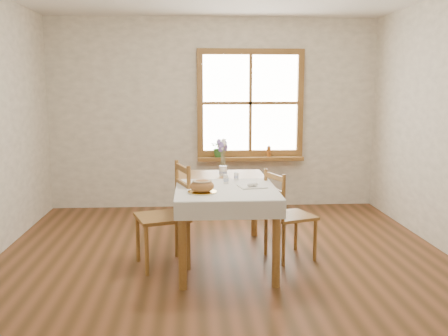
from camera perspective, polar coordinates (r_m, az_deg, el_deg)
The scene contains 18 objects.
ground at distance 4.71m, azimuth 0.24°, elevation -11.46°, with size 5.00×5.00×0.00m, color brown.
room_walls at distance 4.41m, azimuth 0.25°, elevation 9.78°, with size 4.60×5.10×2.65m.
window at distance 6.92m, azimuth 3.02°, elevation 7.42°, with size 1.46×0.08×1.46m.
window_sill at distance 6.91m, azimuth 3.04°, elevation 1.10°, with size 1.46×0.20×0.05m.
dining_table at distance 4.81m, azimuth 0.00°, elevation -2.76°, with size 0.90×1.60×0.75m.
table_linen at distance 4.50m, azimuth 0.25°, elevation -2.44°, with size 0.91×0.99×0.01m, color silver.
chair_left at distance 4.69m, azimuth -7.10°, elevation -5.41°, with size 0.45×0.47×0.97m, color olive, non-canonical shape.
chair_right at distance 4.92m, azimuth 7.61°, elevation -5.29°, with size 0.41×0.43×0.87m, color olive, non-canonical shape.
bread_plate at distance 4.32m, azimuth -2.51°, elevation -2.78°, with size 0.24×0.24×0.01m, color white.
bread_loaf at distance 4.31m, azimuth -2.52°, elevation -1.94°, with size 0.21×0.21×0.12m, color #976235.
egg_napkin at distance 4.58m, azimuth 3.23°, elevation -2.12°, with size 0.24×0.20×0.01m, color silver.
eggs at distance 4.57m, azimuth 3.23°, elevation -1.80°, with size 0.18×0.17×0.04m, color silver, non-canonical shape.
salt_shaker at distance 4.72m, azimuth 0.23°, elevation -1.25°, with size 0.05×0.05×0.09m, color white.
pepper_shaker at distance 4.90m, azimuth 1.41°, elevation -0.91°, with size 0.05×0.05×0.09m, color white.
flower_vase at distance 5.21m, azimuth -0.10°, elevation -0.37°, with size 0.08×0.08×0.09m, color white.
lavender_bouquet at distance 5.18m, azimuth -0.10°, elevation 1.67°, with size 0.15×0.15×0.28m, color #725AA0, non-canonical shape.
potted_plant at distance 6.86m, azimuth -0.50°, elevation 2.11°, with size 0.23×0.26×0.20m, color #326E2C.
amber_bottle at distance 6.93m, azimuth 5.14°, elevation 1.95°, with size 0.05×0.05×0.15m, color #9A541C.
Camera 1 is at (-0.30, -4.40, 1.66)m, focal length 40.00 mm.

